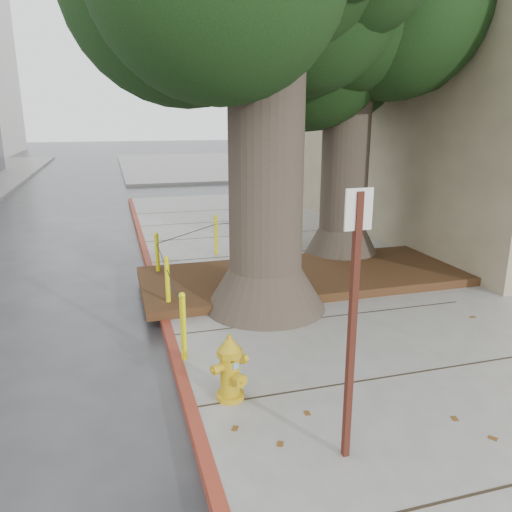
{
  "coord_description": "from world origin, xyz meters",
  "views": [
    {
      "loc": [
        -2.67,
        -4.91,
        3.28
      ],
      "look_at": [
        -0.49,
        2.6,
        1.1
      ],
      "focal_mm": 35.0,
      "sensor_mm": 36.0,
      "label": 1
    }
  ],
  "objects_px": {
    "signpost": "(353,314)",
    "car_silver": "(274,174)",
    "car_red": "(325,169)",
    "fire_hydrant": "(230,368)"
  },
  "relations": [
    {
      "from": "car_silver",
      "to": "car_red",
      "type": "bearing_deg",
      "value": -74.87
    },
    {
      "from": "signpost",
      "to": "fire_hydrant",
      "type": "bearing_deg",
      "value": 119.94
    },
    {
      "from": "signpost",
      "to": "car_silver",
      "type": "relative_size",
      "value": 0.71
    },
    {
      "from": "fire_hydrant",
      "to": "car_red",
      "type": "distance_m",
      "value": 21.58
    },
    {
      "from": "signpost",
      "to": "car_silver",
      "type": "bearing_deg",
      "value": 71.0
    },
    {
      "from": "signpost",
      "to": "car_red",
      "type": "bearing_deg",
      "value": 63.95
    },
    {
      "from": "fire_hydrant",
      "to": "car_silver",
      "type": "distance_m",
      "value": 19.47
    },
    {
      "from": "car_silver",
      "to": "car_red",
      "type": "height_order",
      "value": "car_red"
    },
    {
      "from": "signpost",
      "to": "car_red",
      "type": "height_order",
      "value": "signpost"
    },
    {
      "from": "fire_hydrant",
      "to": "signpost",
      "type": "distance_m",
      "value": 1.86
    }
  ]
}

